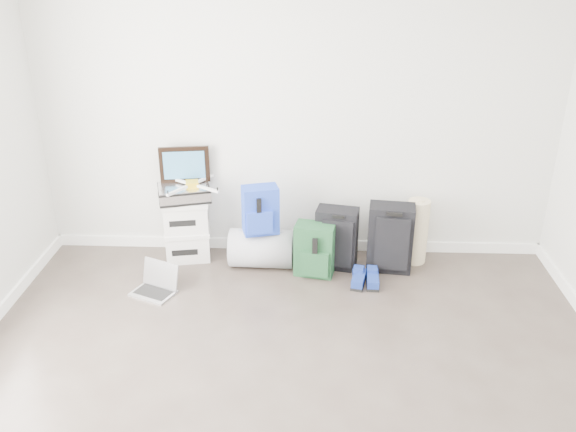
{
  "coord_description": "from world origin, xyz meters",
  "views": [
    {
      "loc": [
        0.13,
        -2.58,
        2.68
      ],
      "look_at": [
        -0.05,
        1.9,
        0.61
      ],
      "focal_mm": 38.0,
      "sensor_mm": 36.0,
      "label": 1
    }
  ],
  "objects_px": {
    "briefcase": "(184,193)",
    "duffel_bag": "(261,248)",
    "large_suitcase": "(337,238)",
    "boxes_stack": "(187,228)",
    "laptop": "(156,285)",
    "carry_on": "(390,238)"
  },
  "relations": [
    {
      "from": "duffel_bag",
      "to": "carry_on",
      "type": "height_order",
      "value": "carry_on"
    },
    {
      "from": "duffel_bag",
      "to": "carry_on",
      "type": "relative_size",
      "value": 0.92
    },
    {
      "from": "duffel_bag",
      "to": "large_suitcase",
      "type": "bearing_deg",
      "value": 3.19
    },
    {
      "from": "duffel_bag",
      "to": "large_suitcase",
      "type": "relative_size",
      "value": 1.01
    },
    {
      "from": "duffel_bag",
      "to": "laptop",
      "type": "relative_size",
      "value": 1.36
    },
    {
      "from": "carry_on",
      "to": "briefcase",
      "type": "bearing_deg",
      "value": -177.89
    },
    {
      "from": "boxes_stack",
      "to": "laptop",
      "type": "relative_size",
      "value": 1.4
    },
    {
      "from": "boxes_stack",
      "to": "briefcase",
      "type": "relative_size",
      "value": 1.32
    },
    {
      "from": "duffel_bag",
      "to": "carry_on",
      "type": "bearing_deg",
      "value": 1.22
    },
    {
      "from": "briefcase",
      "to": "duffel_bag",
      "type": "xyz_separation_m",
      "value": [
        0.68,
        -0.13,
        -0.46
      ]
    },
    {
      "from": "large_suitcase",
      "to": "duffel_bag",
      "type": "bearing_deg",
      "value": -167.81
    },
    {
      "from": "briefcase",
      "to": "boxes_stack",
      "type": "bearing_deg",
      "value": -16.04
    },
    {
      "from": "boxes_stack",
      "to": "duffel_bag",
      "type": "height_order",
      "value": "boxes_stack"
    },
    {
      "from": "large_suitcase",
      "to": "briefcase",
      "type": "bearing_deg",
      "value": -174.1
    },
    {
      "from": "large_suitcase",
      "to": "carry_on",
      "type": "relative_size",
      "value": 0.91
    },
    {
      "from": "briefcase",
      "to": "laptop",
      "type": "relative_size",
      "value": 1.06
    },
    {
      "from": "briefcase",
      "to": "large_suitcase",
      "type": "relative_size",
      "value": 0.79
    },
    {
      "from": "briefcase",
      "to": "duffel_bag",
      "type": "distance_m",
      "value": 0.83
    },
    {
      "from": "large_suitcase",
      "to": "carry_on",
      "type": "height_order",
      "value": "carry_on"
    },
    {
      "from": "duffel_bag",
      "to": "laptop",
      "type": "bearing_deg",
      "value": -148.55
    },
    {
      "from": "boxes_stack",
      "to": "laptop",
      "type": "bearing_deg",
      "value": -114.69
    },
    {
      "from": "boxes_stack",
      "to": "briefcase",
      "type": "xyz_separation_m",
      "value": [
        -0.0,
        0.0,
        0.35
      ]
    }
  ]
}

